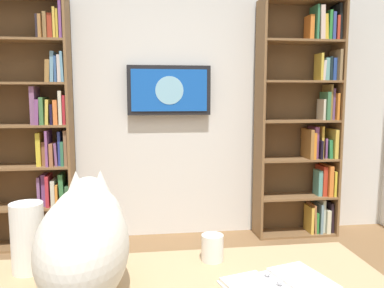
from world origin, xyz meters
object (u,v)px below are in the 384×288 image
open_binder (279,285)px  paper_towel_roll (28,238)px  bookshelf_right (35,128)px  wall_mounted_tv (169,90)px  cat (84,237)px  coffee_mug (212,248)px  bookshelf_left (307,122)px

open_binder → paper_towel_roll: size_ratio=1.58×
bookshelf_right → wall_mounted_tv: bookshelf_right is taller
bookshelf_right → wall_mounted_tv: bearing=-175.8°
open_binder → cat: bearing=-5.7°
wall_mounted_tv → coffee_mug: (0.02, 2.25, -0.59)m
paper_towel_roll → coffee_mug: paper_towel_roll is taller
cat → open_binder: size_ratio=1.60×
bookshelf_left → paper_towel_roll: size_ratio=9.06×
wall_mounted_tv → bookshelf_left: bearing=176.1°
paper_towel_roll → cat: bearing=141.2°
bookshelf_left → bookshelf_right: bookshelf_left is taller
bookshelf_left → cat: bearing=53.5°
bookshelf_left → coffee_mug: (1.30, 2.17, -0.29)m
bookshelf_right → bookshelf_left: bearing=180.0°
open_binder → coffee_mug: size_ratio=3.93×
cat → coffee_mug: (-0.43, -0.17, -0.12)m
paper_towel_roll → bookshelf_right: bearing=-77.3°
wall_mounted_tv → cat: wall_mounted_tv is taller
open_binder → paper_towel_roll: bearing=-15.8°
wall_mounted_tv → open_binder: size_ratio=1.99×
bookshelf_right → coffee_mug: size_ratio=22.18×
bookshelf_left → wall_mounted_tv: bearing=-3.9°
bookshelf_left → bookshelf_right: 2.43m
bookshelf_left → coffee_mug: bookshelf_left is taller
coffee_mug → bookshelf_left: bearing=-121.0°
bookshelf_right → wall_mounted_tv: size_ratio=2.84×
bookshelf_right → paper_towel_roll: size_ratio=8.91×
open_binder → paper_towel_roll: paper_towel_roll is taller
bookshelf_right → paper_towel_roll: bearing=102.7°
coffee_mug → wall_mounted_tv: bearing=-90.6°
bookshelf_right → cat: (-0.70, 2.34, -0.14)m
paper_towel_roll → coffee_mug: 0.64m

